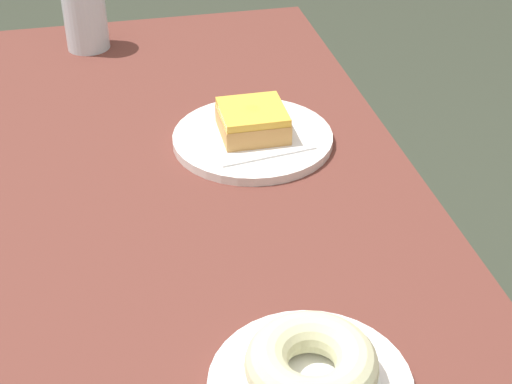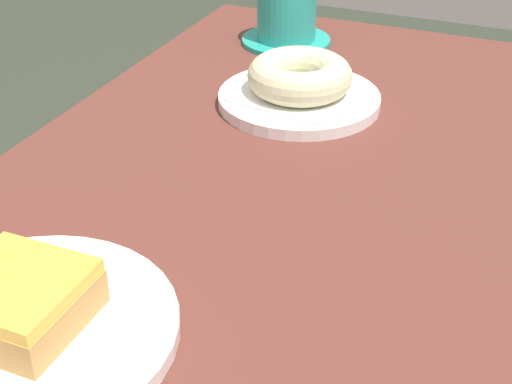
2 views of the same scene
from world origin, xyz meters
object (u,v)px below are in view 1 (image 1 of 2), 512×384
(donut_glazed_square, at_px, (253,121))
(water_glass, at_px, (85,16))
(donut_sugar_ring, at_px, (311,364))
(plate_glazed_square, at_px, (253,139))

(donut_glazed_square, distance_m, water_glass, 0.44)
(donut_glazed_square, xyz_separation_m, water_glass, (-0.38, -0.21, 0.02))
(donut_sugar_ring, xyz_separation_m, water_glass, (-0.83, -0.17, 0.02))
(donut_glazed_square, bearing_deg, plate_glazed_square, 135.00)
(plate_glazed_square, distance_m, water_glass, 0.44)
(donut_glazed_square, bearing_deg, donut_sugar_ring, -5.59)
(donut_sugar_ring, height_order, water_glass, water_glass)
(donut_sugar_ring, bearing_deg, donut_glazed_square, 174.41)
(plate_glazed_square, bearing_deg, water_glass, -151.00)
(plate_glazed_square, xyz_separation_m, donut_glazed_square, (0.00, -0.00, 0.03))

